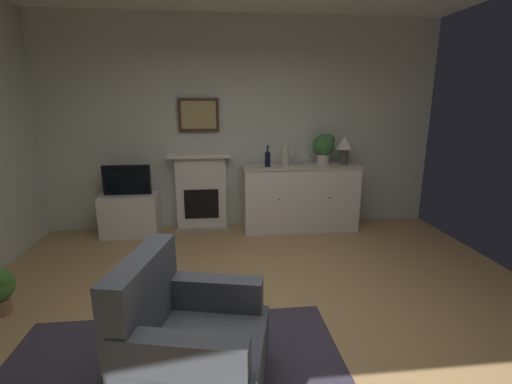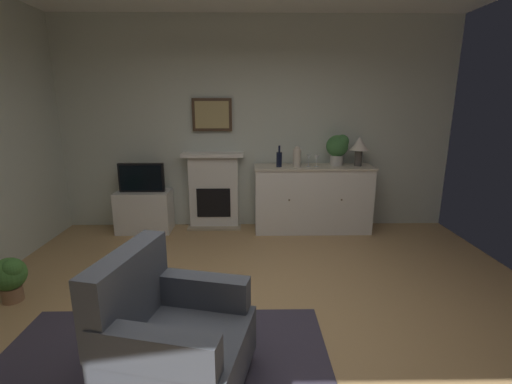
{
  "view_description": "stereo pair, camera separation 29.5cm",
  "coord_description": "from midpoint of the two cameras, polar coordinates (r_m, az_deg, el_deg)",
  "views": [
    {
      "loc": [
        -0.36,
        -2.47,
        1.8
      ],
      "look_at": [
        -0.02,
        0.68,
        1.0
      ],
      "focal_mm": 25.15,
      "sensor_mm": 36.0,
      "label": 1
    },
    {
      "loc": [
        -0.07,
        -2.48,
        1.8
      ],
      "look_at": [
        -0.02,
        0.68,
        1.0
      ],
      "focal_mm": 25.15,
      "sensor_mm": 36.0,
      "label": 2
    }
  ],
  "objects": [
    {
      "name": "framed_picture",
      "position": [
        5.1,
        -10.79,
        11.95
      ],
      "size": [
        0.55,
        0.04,
        0.45
      ],
      "color": "#473323"
    },
    {
      "name": "area_rug",
      "position": [
        2.78,
        -16.6,
        -26.68
      ],
      "size": [
        2.39,
        1.48,
        0.02
      ],
      "primitive_type": "cube",
      "color": "#383342",
      "rests_on": "ground_plane"
    },
    {
      "name": "armchair",
      "position": [
        2.43,
        -14.53,
        -21.98
      ],
      "size": [
        0.96,
        0.92,
        0.92
      ],
      "color": "#474C56",
      "rests_on": "ground_plane"
    },
    {
      "name": "ground_plane",
      "position": [
        3.1,
        -1.11,
        -22.5
      ],
      "size": [
        5.62,
        5.45,
        0.1
      ],
      "primitive_type": "cube",
      "color": "tan",
      "rests_on": "ground"
    },
    {
      "name": "wine_glass_center",
      "position": [
        4.99,
        6.02,
        5.54
      ],
      "size": [
        0.07,
        0.07,
        0.16
      ],
      "color": "silver",
      "rests_on": "sideboard_cabinet"
    },
    {
      "name": "tv_set",
      "position": [
        5.14,
        -21.44,
        1.77
      ],
      "size": [
        0.62,
        0.07,
        0.4
      ],
      "color": "black",
      "rests_on": "tv_cabinet"
    },
    {
      "name": "sideboard_cabinet",
      "position": [
        5.15,
        5.44,
        -0.89
      ],
      "size": [
        1.64,
        0.49,
        0.94
      ],
      "color": "white",
      "rests_on": "ground_plane"
    },
    {
      "name": "tv_cabinet",
      "position": [
        5.28,
        -20.9,
        -3.39
      ],
      "size": [
        0.75,
        0.42,
        0.58
      ],
      "color": "white",
      "rests_on": "ground_plane"
    },
    {
      "name": "potted_plant_small",
      "position": [
        5.13,
        9.19,
        7.19
      ],
      "size": [
        0.3,
        0.3,
        0.43
      ],
      "color": "beige",
      "rests_on": "sideboard_cabinet"
    },
    {
      "name": "wall_rear",
      "position": [
        5.18,
        -3.94,
        10.48
      ],
      "size": [
        5.62,
        0.06,
        2.94
      ],
      "primitive_type": "cube",
      "color": "silver",
      "rests_on": "ground_plane"
    },
    {
      "name": "vase_decorative",
      "position": [
        4.93,
        2.95,
        5.7
      ],
      "size": [
        0.11,
        0.11,
        0.28
      ],
      "color": "beige",
      "rests_on": "sideboard_cabinet"
    },
    {
      "name": "wine_bottle",
      "position": [
        4.91,
        0.13,
        5.3
      ],
      "size": [
        0.08,
        0.08,
        0.29
      ],
      "color": "black",
      "rests_on": "sideboard_cabinet"
    },
    {
      "name": "wine_glass_left",
      "position": [
        4.97,
        4.78,
        5.53
      ],
      "size": [
        0.07,
        0.07,
        0.16
      ],
      "color": "silver",
      "rests_on": "sideboard_cabinet"
    },
    {
      "name": "fireplace_unit",
      "position": [
        5.21,
        -10.29,
        0.02
      ],
      "size": [
        0.87,
        0.3,
        1.1
      ],
      "color": "white",
      "rests_on": "ground_plane"
    },
    {
      "name": "table_lamp",
      "position": [
        5.17,
        12.36,
        7.35
      ],
      "size": [
        0.26,
        0.26,
        0.4
      ],
      "color": "#4C4742",
      "rests_on": "sideboard_cabinet"
    }
  ]
}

